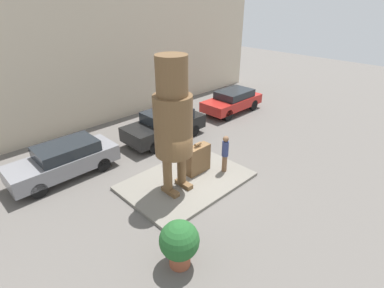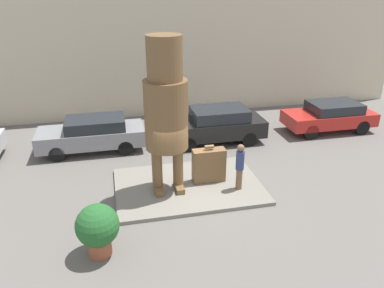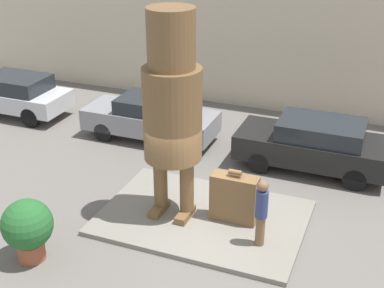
% 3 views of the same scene
% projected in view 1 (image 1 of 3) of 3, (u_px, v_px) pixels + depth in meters
% --- Properties ---
extents(ground_plane, '(60.00, 60.00, 0.00)m').
position_uv_depth(ground_plane, '(187.00, 182.00, 12.51)').
color(ground_plane, '#605B56').
extents(pedestal, '(5.10, 3.54, 0.13)m').
position_uv_depth(pedestal, '(187.00, 181.00, 12.49)').
color(pedestal, slate).
rests_on(pedestal, ground_plane).
extents(building_backdrop, '(28.00, 0.60, 7.05)m').
position_uv_depth(building_backdrop, '(80.00, 66.00, 16.21)').
color(building_backdrop, beige).
rests_on(building_backdrop, ground_plane).
extents(statue_figure, '(1.40, 1.40, 5.19)m').
position_uv_depth(statue_figure, '(173.00, 117.00, 10.54)').
color(statue_figure, brown).
rests_on(statue_figure, pedestal).
extents(giant_suitcase, '(1.16, 0.43, 1.40)m').
position_uv_depth(giant_suitcase, '(198.00, 159.00, 12.74)').
color(giant_suitcase, brown).
rests_on(giant_suitcase, pedestal).
extents(tourist, '(0.28, 0.28, 1.67)m').
position_uv_depth(tourist, '(225.00, 152.00, 12.66)').
color(tourist, brown).
rests_on(tourist, pedestal).
extents(parked_car_grey, '(4.44, 1.70, 1.47)m').
position_uv_depth(parked_car_grey, '(64.00, 160.00, 12.62)').
color(parked_car_grey, gray).
rests_on(parked_car_grey, ground_plane).
extents(parked_car_black, '(4.43, 1.85, 1.57)m').
position_uv_depth(parked_car_black, '(165.00, 124.00, 15.85)').
color(parked_car_black, black).
rests_on(parked_car_black, ground_plane).
extents(parked_car_red, '(4.28, 1.79, 1.42)m').
position_uv_depth(parked_car_red, '(232.00, 100.00, 19.52)').
color(parked_car_red, '#B2231E').
rests_on(parked_car_red, ground_plane).
extents(planter_pot, '(1.15, 1.15, 1.50)m').
position_uv_depth(planter_pot, '(179.00, 242.00, 8.37)').
color(planter_pot, brown).
rests_on(planter_pot, ground_plane).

